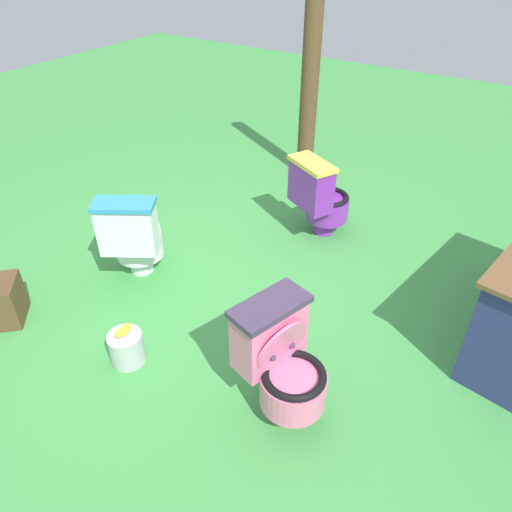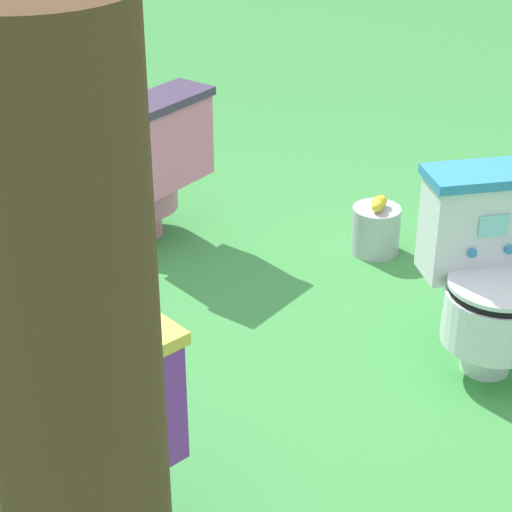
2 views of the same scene
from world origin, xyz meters
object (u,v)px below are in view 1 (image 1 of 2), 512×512
toilet_pink (282,362)px  toilet_white (134,236)px  toilet_purple (320,197)px  wooden_post (309,87)px  lemon_bucket (126,347)px

toilet_pink → toilet_white: bearing=-90.1°
toilet_purple → wooden_post: size_ratio=0.39×
toilet_pink → wooden_post: 3.21m
toilet_purple → lemon_bucket: toilet_purple is taller
toilet_white → toilet_pink: bearing=-48.0°
toilet_purple → lemon_bucket: size_ratio=2.63×
toilet_white → lemon_bucket: 0.94m
toilet_pink → wooden_post: size_ratio=0.39×
toilet_white → lemon_bucket: (0.70, 0.57, -0.25)m
lemon_bucket → toilet_purple: bearing=170.7°
toilet_pink → lemon_bucket: (0.23, -1.00, -0.26)m
toilet_purple → toilet_white: bearing=-97.0°
toilet_white → toilet_purple: bearing=24.0°
toilet_white → toilet_pink: size_ratio=1.00×
toilet_white → toilet_purple: size_ratio=1.00×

